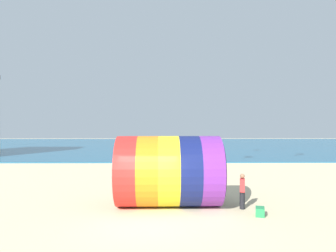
% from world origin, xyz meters
% --- Properties ---
extents(ground_plane, '(120.00, 120.00, 0.00)m').
position_xyz_m(ground_plane, '(0.00, 0.00, 0.00)').
color(ground_plane, beige).
extents(sea, '(120.00, 40.00, 0.10)m').
position_xyz_m(sea, '(0.00, 36.70, 0.05)').
color(sea, '#236084').
rests_on(sea, ground).
extents(giant_inflatable_tube, '(4.91, 3.36, 3.30)m').
position_xyz_m(giant_inflatable_tube, '(0.91, 2.12, 1.65)').
color(giant_inflatable_tube, red).
rests_on(giant_inflatable_tube, ground).
extents(kite_handler, '(0.30, 0.40, 1.61)m').
position_xyz_m(kite_handler, '(4.25, 1.50, 0.82)').
color(kite_handler, black).
rests_on(kite_handler, ground).
extents(cooler_box, '(0.50, 0.60, 0.36)m').
position_xyz_m(cooler_box, '(4.73, 0.48, 0.18)').
color(cooler_box, '#268C4C').
rests_on(cooler_box, ground).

